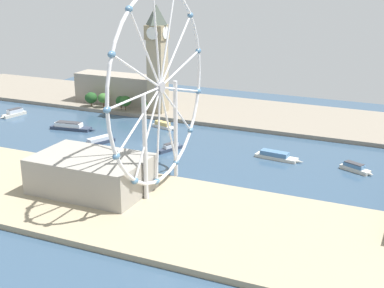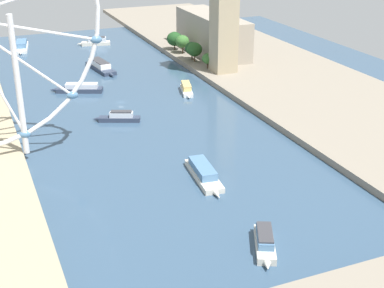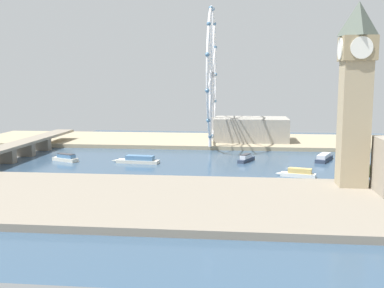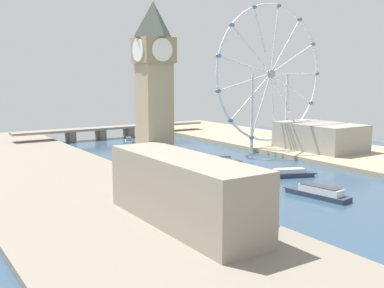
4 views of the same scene
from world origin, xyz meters
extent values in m
plane|color=#334C66|center=(0.00, 0.00, 0.00)|extent=(372.54, 372.54, 0.00)
cube|color=gray|center=(-101.27, 0.00, 1.50)|extent=(90.00, 520.00, 3.00)
cube|color=tan|center=(-70.68, -23.40, 32.95)|extent=(13.24, 13.24, 59.90)
cube|color=gray|center=(-84.62, -70.24, 15.57)|extent=(22.00, 77.69, 25.15)
cylinder|color=#513823|center=(-62.83, -84.63, 4.66)|extent=(0.80, 0.80, 3.32)
ellipsoid|color=#1E471E|center=(-62.83, -84.63, 10.58)|extent=(10.66, 10.66, 9.59)
cylinder|color=#513823|center=(-64.06, -73.04, 5.23)|extent=(0.80, 0.80, 4.47)
ellipsoid|color=#386B2D|center=(-64.06, -73.04, 11.18)|extent=(9.29, 9.29, 8.36)
cylinder|color=#513823|center=(-63.59, -55.12, 4.94)|extent=(0.80, 0.80, 3.87)
ellipsoid|color=#1E471E|center=(-63.59, -55.12, 10.53)|extent=(9.15, 9.15, 8.23)
cylinder|color=#513823|center=(-63.48, -50.80, 4.95)|extent=(0.80, 0.80, 3.90)
ellipsoid|color=#285623|center=(-63.48, -50.80, 10.84)|extent=(9.87, 9.87, 8.88)
cylinder|color=#513823|center=(-64.69, -32.63, 4.62)|extent=(0.80, 0.80, 3.25)
ellipsoid|color=#386B2D|center=(-64.69, -32.63, 9.14)|extent=(7.23, 7.23, 6.50)
cylinder|color=silver|center=(47.93, 53.95, 52.94)|extent=(50.08, 1.09, 13.34)
cylinder|color=silver|center=(53.63, 53.95, 42.06)|extent=(39.13, 1.09, 34.84)
ellipsoid|color=teal|center=(23.02, 53.95, 46.80)|extent=(4.80, 3.20, 3.20)
ellipsoid|color=teal|center=(34.43, 53.95, 25.05)|extent=(4.80, 3.20, 3.20)
ellipsoid|color=teal|center=(54.64, 53.95, 11.10)|extent=(4.80, 3.20, 3.20)
cylinder|color=silver|center=(54.88, 53.95, 31.04)|extent=(2.40, 2.40, 56.08)
cube|color=#2D384C|center=(-5.36, -64.67, 1.16)|extent=(12.59, 32.48, 2.32)
cone|color=#2D384C|center=(-8.01, -46.48, 1.16)|extent=(3.12, 5.97, 2.32)
cube|color=white|center=(-5.13, -66.24, 3.86)|extent=(9.78, 21.80, 3.09)
cube|color=#38383D|center=(-5.13, -66.24, 5.64)|extent=(9.15, 19.67, 0.45)
cube|color=beige|center=(-5.11, 97.30, 1.04)|extent=(10.21, 28.37, 2.08)
cone|color=beige|center=(-3.44, 113.34, 1.04)|extent=(2.59, 5.19, 2.08)
cube|color=teal|center=(-5.26, 95.92, 3.55)|extent=(8.05, 18.83, 2.93)
cube|color=#2D384C|center=(8.16, 26.52, 1.09)|extent=(19.84, 11.84, 2.18)
cone|color=#2D384C|center=(18.67, 22.02, 1.09)|extent=(4.11, 3.40, 2.18)
cube|color=silver|center=(7.26, 26.91, 3.42)|extent=(11.63, 7.79, 2.47)
cube|color=#38383D|center=(7.26, 26.91, 4.94)|extent=(10.55, 7.19, 0.57)
cube|color=white|center=(33.76, -139.89, 1.04)|extent=(13.01, 30.99, 2.08)
cone|color=white|center=(36.64, -122.66, 1.04)|extent=(2.94, 5.68, 2.08)
cube|color=teal|center=(33.52, -141.37, 3.74)|extent=(9.87, 19.70, 3.33)
cube|color=beige|center=(-18.43, -131.41, 1.25)|extent=(21.51, 10.42, 2.51)
cone|color=beige|center=(-6.70, -134.10, 1.25)|extent=(4.19, 3.28, 2.51)
cube|color=silver|center=(-19.43, -131.17, 4.11)|extent=(13.92, 7.80, 3.21)
cube|color=#38383D|center=(-19.43, -131.17, 5.93)|extent=(12.59, 7.28, 0.43)
cube|color=#2D384C|center=(16.27, -25.78, 1.20)|extent=(25.75, 15.72, 2.40)
cone|color=#2D384C|center=(29.77, -31.40, 1.20)|extent=(5.11, 3.96, 2.40)
cube|color=silver|center=(15.11, -25.29, 3.66)|extent=(18.32, 11.83, 2.51)
cube|color=beige|center=(-3.43, 147.36, 1.19)|extent=(13.18, 19.57, 2.37)
cone|color=beige|center=(1.26, 157.33, 1.19)|extent=(3.60, 4.10, 2.37)
cube|color=teal|center=(-3.84, 146.50, 3.52)|extent=(9.83, 13.81, 2.29)
cube|color=#38383D|center=(-3.84, 146.50, 4.92)|extent=(9.07, 12.53, 0.51)
cube|color=white|center=(-38.22, -2.05, 1.05)|extent=(10.13, 19.96, 2.10)
cone|color=white|center=(-35.23, 8.75, 1.05)|extent=(2.95, 3.91, 2.10)
cube|color=#DBB766|center=(-38.48, -2.98, 3.53)|extent=(7.62, 13.56, 2.87)
camera|label=1|loc=(326.04, 186.67, 121.21)|focal=51.81mm
camera|label=2|loc=(72.03, 271.17, 96.86)|focal=52.12mm
camera|label=3|loc=(-297.70, 30.57, 54.07)|focal=43.16mm
camera|label=4|loc=(-171.68, -209.46, 57.15)|focal=42.87mm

